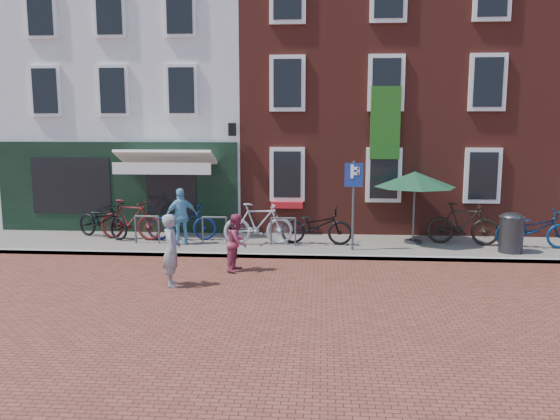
# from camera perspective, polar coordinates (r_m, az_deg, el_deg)

# --- Properties ---
(ground) EXTENTS (80.00, 80.00, 0.00)m
(ground) POSITION_cam_1_polar(r_m,az_deg,el_deg) (15.36, -1.87, -4.86)
(ground) COLOR brown
(sidewalk) EXTENTS (24.00, 3.00, 0.10)m
(sidewalk) POSITION_cam_1_polar(r_m,az_deg,el_deg) (16.74, 2.10, -3.54)
(sidewalk) COLOR slate
(sidewalk) RESTS_ON ground
(building_stucco) EXTENTS (8.00, 8.00, 9.00)m
(building_stucco) POSITION_cam_1_polar(r_m,az_deg,el_deg) (22.84, -12.73, 10.79)
(building_stucco) COLOR silver
(building_stucco) RESTS_ON ground
(building_brick_mid) EXTENTS (6.00, 8.00, 10.00)m
(building_brick_mid) POSITION_cam_1_polar(r_m,az_deg,el_deg) (21.88, 5.46, 12.37)
(building_brick_mid) COLOR maroon
(building_brick_mid) RESTS_ON ground
(building_brick_right) EXTENTS (6.00, 8.00, 10.00)m
(building_brick_right) POSITION_cam_1_polar(r_m,az_deg,el_deg) (22.78, 21.06, 11.69)
(building_brick_right) COLOR maroon
(building_brick_right) RESTS_ON ground
(litter_bin) EXTENTS (0.64, 0.64, 1.18)m
(litter_bin) POSITION_cam_1_polar(r_m,az_deg,el_deg) (16.73, 22.16, -1.90)
(litter_bin) COLOR #303032
(litter_bin) RESTS_ON sidewalk
(parking_sign) EXTENTS (0.50, 0.08, 2.48)m
(parking_sign) POSITION_cam_1_polar(r_m,az_deg,el_deg) (15.72, 7.38, 2.00)
(parking_sign) COLOR #4C4C4F
(parking_sign) RESTS_ON sidewalk
(parasol) EXTENTS (2.36, 2.36, 2.21)m
(parasol) POSITION_cam_1_polar(r_m,az_deg,el_deg) (16.96, 13.37, 3.29)
(parasol) COLOR #4C4C4F
(parasol) RESTS_ON sidewalk
(woman) EXTENTS (0.52, 0.67, 1.62)m
(woman) POSITION_cam_1_polar(r_m,az_deg,el_deg) (12.89, -10.82, -3.98)
(woman) COLOR gray
(woman) RESTS_ON ground
(boy) EXTENTS (0.67, 0.79, 1.42)m
(boy) POSITION_cam_1_polar(r_m,az_deg,el_deg) (14.00, -4.30, -3.25)
(boy) COLOR #99344F
(boy) RESTS_ON ground
(cafe_person) EXTENTS (1.03, 0.82, 1.64)m
(cafe_person) POSITION_cam_1_polar(r_m,az_deg,el_deg) (16.76, -9.85, -0.62)
(cafe_person) COLOR #69B0CC
(cafe_person) RESTS_ON sidewalk
(bicycle_0) EXTENTS (2.19, 1.58, 1.09)m
(bicycle_0) POSITION_cam_1_polar(r_m,az_deg,el_deg) (18.25, -17.32, -0.99)
(bicycle_0) COLOR black
(bicycle_0) RESTS_ON sidewalk
(bicycle_1) EXTENTS (2.09, 0.90, 1.21)m
(bicycle_1) POSITION_cam_1_polar(r_m,az_deg,el_deg) (17.76, -14.77, -0.95)
(bicycle_1) COLOR #521616
(bicycle_1) RESTS_ON sidewalk
(bicycle_2) EXTENTS (2.14, 0.91, 1.09)m
(bicycle_2) POSITION_cam_1_polar(r_m,az_deg,el_deg) (17.38, -9.81, -1.20)
(bicycle_2) COLOR navy
(bicycle_2) RESTS_ON sidewalk
(bicycle_3) EXTENTS (2.08, 0.86, 1.21)m
(bicycle_3) POSITION_cam_1_polar(r_m,az_deg,el_deg) (16.50, -2.17, -1.39)
(bicycle_3) COLOR #AEAEB0
(bicycle_3) RESTS_ON sidewalk
(bicycle_4) EXTENTS (2.14, 0.90, 1.09)m
(bicycle_4) POSITION_cam_1_polar(r_m,az_deg,el_deg) (16.58, 3.67, -1.57)
(bicycle_4) COLOR black
(bicycle_4) RESTS_ON sidewalk
(bicycle_5) EXTENTS (2.09, 0.97, 1.21)m
(bicycle_5) POSITION_cam_1_polar(r_m,az_deg,el_deg) (17.31, 17.85, -1.33)
(bicycle_5) COLOR black
(bicycle_5) RESTS_ON sidewalk
(bicycle_6) EXTENTS (2.15, 0.94, 1.09)m
(bicycle_6) POSITION_cam_1_polar(r_m,az_deg,el_deg) (17.61, 24.08, -1.71)
(bicycle_6) COLOR navy
(bicycle_6) RESTS_ON sidewalk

